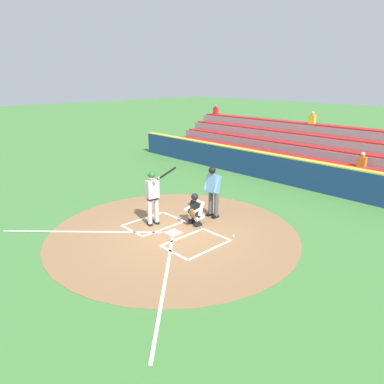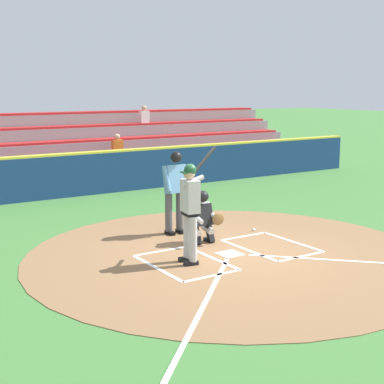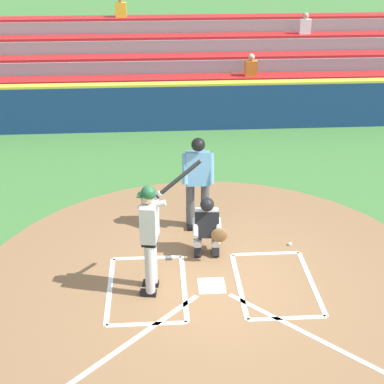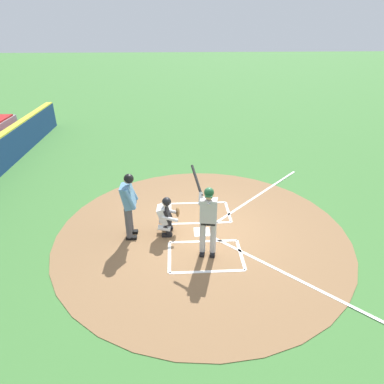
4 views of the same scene
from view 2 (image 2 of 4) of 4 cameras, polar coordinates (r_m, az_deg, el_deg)
ground_plane at (r=11.23m, az=3.83°, el=-6.28°), size 120.00×120.00×0.00m
dirt_circle at (r=11.23m, az=3.83°, el=-6.25°), size 8.00×8.00×0.01m
home_plate_and_chalk at (r=10.57m, az=6.71°, el=-7.33°), size 7.93×4.91×0.01m
batter at (r=10.39m, az=-0.16°, el=-1.37°), size 1.02×0.60×2.13m
catcher at (r=11.85m, az=1.12°, el=-2.42°), size 0.59×0.63×1.13m
plate_umpire at (r=12.49m, az=-1.72°, el=0.53°), size 0.59×0.41×1.86m
baseball at (r=13.02m, az=6.24°, el=-3.80°), size 0.07×0.07×0.07m
backstop_wall at (r=17.54m, az=-10.97°, el=1.81°), size 22.00×0.36×1.31m
bleacher_stand at (r=20.55m, az=-14.44°, el=3.48°), size 20.00×4.25×3.00m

